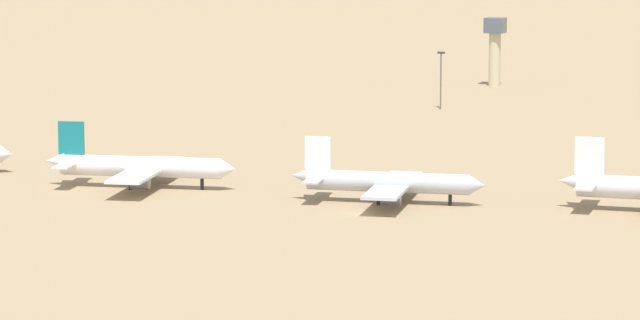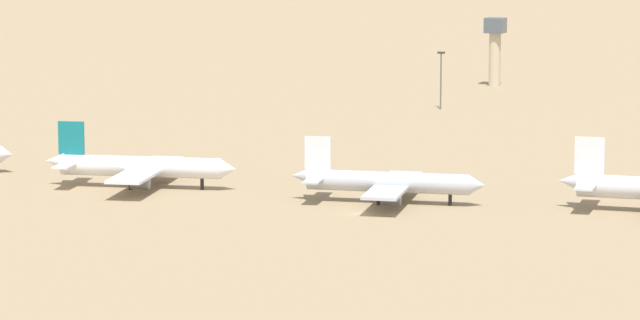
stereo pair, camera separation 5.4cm
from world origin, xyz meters
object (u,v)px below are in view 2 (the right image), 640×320
(parked_jet_teal_1, at_px, (139,167))
(control_tower, at_px, (495,45))
(parked_jet_white_2, at_px, (386,182))
(light_pole_west, at_px, (441,76))

(parked_jet_teal_1, bearing_deg, control_tower, 74.62)
(parked_jet_white_2, bearing_deg, light_pole_west, 94.35)
(parked_jet_teal_1, height_order, parked_jet_white_2, parked_jet_teal_1)
(parked_jet_teal_1, bearing_deg, light_pole_west, 71.95)
(parked_jet_teal_1, xyz_separation_m, control_tower, (13.67, 182.81, 7.56))
(parked_jet_teal_1, height_order, control_tower, control_tower)
(parked_jet_white_2, distance_m, control_tower, 184.18)
(parked_jet_teal_1, xyz_separation_m, light_pole_west, (15.50, 127.31, 4.46))
(control_tower, relative_size, light_pole_west, 1.33)
(control_tower, distance_m, light_pole_west, 55.62)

